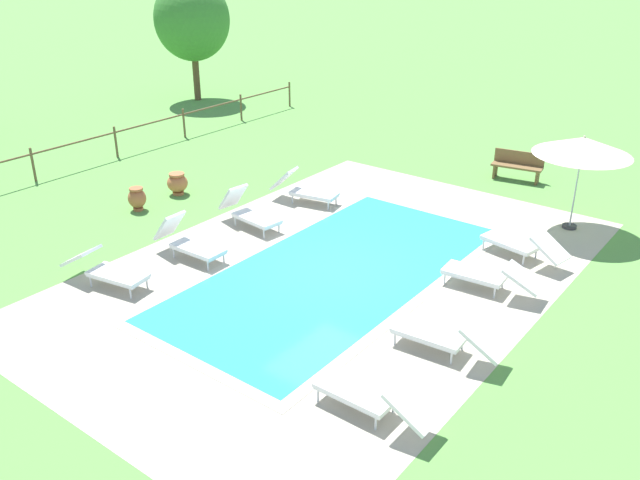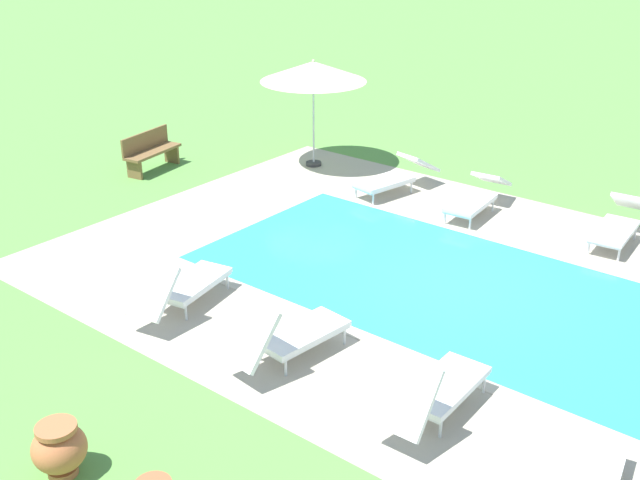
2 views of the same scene
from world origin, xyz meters
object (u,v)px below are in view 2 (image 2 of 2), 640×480
Objects in this scene: sun_lounger_north_near_steps at (288,334)px; wooden_bench_lawn_side at (150,150)px; sun_lounger_north_end at (619,223)px; patio_umbrella_open_foreground at (313,72)px; sun_lounger_north_far at (435,390)px; sun_lounger_south_far at (182,286)px; sun_lounger_north_mid at (477,196)px; sun_lounger_south_mid at (394,176)px; terracotta_urn_near_fence at (59,448)px.

sun_lounger_north_near_steps is 1.22× the size of wooden_bench_lawn_side.
sun_lounger_north_end is 0.85× the size of patio_umbrella_open_foreground.
sun_lounger_south_far is (4.36, 0.06, -0.01)m from sun_lounger_north_far.
patio_umbrella_open_foreground is (2.73, -6.49, 1.78)m from sun_lounger_south_far.
sun_lounger_north_near_steps is 2.18m from sun_lounger_south_far.
sun_lounger_north_far reaches higher than sun_lounger_north_mid.
sun_lounger_north_near_steps reaches higher than sun_lounger_north_far.
sun_lounger_north_mid is 0.99× the size of sun_lounger_south_mid.
sun_lounger_north_mid is 6.41m from sun_lounger_south_far.
sun_lounger_north_mid is 1.36× the size of wooden_bench_lawn_side.
sun_lounger_north_end reaches higher than terracotta_urn_near_fence.
sun_lounger_north_near_steps is 2.98× the size of terracotta_urn_near_fence.
sun_lounger_north_end reaches higher than sun_lounger_south_mid.
sun_lounger_north_end reaches higher than sun_lounger_north_mid.
sun_lounger_north_mid is 9.52m from terracotta_urn_near_fence.
sun_lounger_south_far is at bearing -2.06° from sun_lounger_north_near_steps.
patio_umbrella_open_foreground is 3.83× the size of terracotta_urn_near_fence.
wooden_bench_lawn_side is at bearing 43.65° from patio_umbrella_open_foreground.
sun_lounger_south_mid is at bearing -68.47° from sun_lounger_north_near_steps.
sun_lounger_north_far is 6.53m from sun_lounger_north_end.
sun_lounger_north_end is (0.10, -6.53, -0.03)m from sun_lounger_north_far.
terracotta_urn_near_fence is at bearing 114.50° from patio_umbrella_open_foreground.
sun_lounger_north_far reaches higher than sun_lounger_north_end.
sun_lounger_south_mid is (2.46, -6.24, -0.04)m from sun_lounger_north_near_steps.
sun_lounger_north_near_steps is 1.02× the size of sun_lounger_north_far.
patio_umbrella_open_foreground is at bearing -53.24° from sun_lounger_north_near_steps.
sun_lounger_north_end is 4.56m from sun_lounger_south_mid.
terracotta_urn_near_fence is (-1.74, 3.31, -0.04)m from sun_lounger_south_far.
patio_umbrella_open_foreground reaches higher than sun_lounger_north_far.
terracotta_urn_near_fence is (0.44, 3.24, -0.05)m from sun_lounger_north_near_steps.
sun_lounger_north_end is at bearing -164.66° from wooden_bench_lawn_side.
sun_lounger_north_far is (-2.17, -0.13, -0.00)m from sun_lounger_north_near_steps.
patio_umbrella_open_foreground is at bearing -136.35° from wooden_bench_lawn_side.
sun_lounger_north_near_steps reaches higher than terracotta_urn_near_fence.
sun_lounger_south_far is at bearing 57.12° from sun_lounger_north_end.
sun_lounger_south_far is (1.61, 6.21, 0.03)m from sun_lounger_north_mid.
sun_lounger_north_mid is 2.67m from sun_lounger_north_end.
patio_umbrella_open_foreground reaches higher than wooden_bench_lawn_side.
terracotta_urn_near_fence is at bearing 82.29° from sun_lounger_north_near_steps.
sun_lounger_north_far is 4.26m from terracotta_urn_near_fence.
sun_lounger_south_mid is at bearing -77.94° from terracotta_urn_near_fence.
sun_lounger_north_far is at bearing 90.85° from sun_lounger_north_end.
sun_lounger_north_far reaches higher than wooden_bench_lawn_side.
sun_lounger_south_mid is (4.54, 0.42, -0.00)m from sun_lounger_north_end.
sun_lounger_north_near_steps is at bearing 126.76° from patio_umbrella_open_foreground.
sun_lounger_south_far is at bearing 92.63° from sun_lounger_south_mid.
sun_lounger_north_end is at bearing -89.15° from sun_lounger_north_far.
sun_lounger_north_mid is 1.14× the size of sun_lounger_north_far.
sun_lounger_south_far is at bearing 75.47° from sun_lounger_north_mid.
sun_lounger_north_end is 1.04× the size of sun_lounger_south_far.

